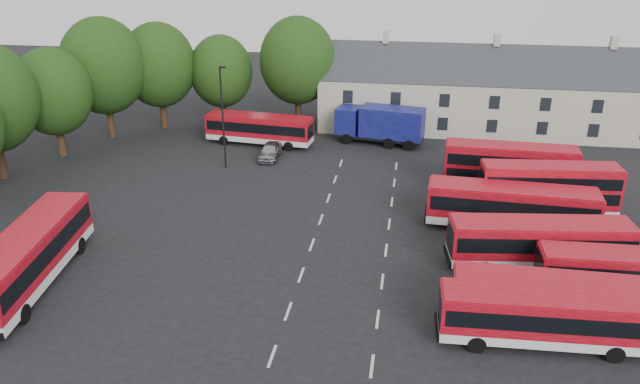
{
  "coord_description": "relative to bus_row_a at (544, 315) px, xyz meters",
  "views": [
    {
      "loc": [
        6.28,
        -34.77,
        19.77
      ],
      "look_at": [
        -0.06,
        5.98,
        2.2
      ],
      "focal_mm": 35.0,
      "sensor_mm": 36.0,
      "label": 1
    }
  ],
  "objects": [
    {
      "name": "treeline",
      "position": [
        -34.12,
        26.27,
        4.92
      ],
      "size": [
        29.92,
        32.59,
        12.01
      ],
      "color": "black",
      "rests_on": "ground"
    },
    {
      "name": "bus_row_e",
      "position": [
        0.01,
        13.31,
        0.2
      ],
      "size": [
        11.68,
        3.28,
        3.27
      ],
      "rotation": [
        0.0,
        0.0,
        -0.05
      ],
      "color": "silver",
      "rests_on": "ground"
    },
    {
      "name": "bus_dd_north",
      "position": [
        0.61,
        19.84,
        0.59
      ],
      "size": [
        10.2,
        2.78,
        4.14
      ],
      "rotation": [
        0.0,
        0.0,
        -0.04
      ],
      "color": "silver",
      "rests_on": "ground"
    },
    {
      "name": "ground",
      "position": [
        -13.38,
        6.9,
        -1.77
      ],
      "size": [
        140.0,
        140.0,
        0.0
      ],
      "primitive_type": "plane",
      "color": "black",
      "rests_on": "ground"
    },
    {
      "name": "bus_dd_south",
      "position": [
        2.96,
        16.12,
        0.53
      ],
      "size": [
        9.99,
        3.12,
        4.03
      ],
      "rotation": [
        0.0,
        0.0,
        0.09
      ],
      "color": "silver",
      "rests_on": "ground"
    },
    {
      "name": "bus_north",
      "position": [
        -21.94,
        28.93,
        0.01
      ],
      "size": [
        10.63,
        3.56,
        2.95
      ],
      "rotation": [
        0.0,
        0.0,
        -0.11
      ],
      "color": "silver",
      "rests_on": "ground"
    },
    {
      "name": "silver_car",
      "position": [
        -20.01,
        25.18,
        -1.05
      ],
      "size": [
        1.69,
        4.19,
        1.43
      ],
      "primitive_type": "imported",
      "rotation": [
        0.0,
        0.0,
        0.0
      ],
      "color": "#A6A9AD",
      "rests_on": "ground"
    },
    {
      "name": "terrace_houses",
      "position": [
        0.62,
        36.9,
        2.09
      ],
      "size": [
        35.7,
        7.13,
        10.06
      ],
      "color": "beige",
      "rests_on": "ground"
    },
    {
      "name": "lane_markings",
      "position": [
        -10.88,
        8.9,
        -1.76
      ],
      "size": [
        5.15,
        33.8,
        0.01
      ],
      "color": "beige",
      "rests_on": "ground"
    },
    {
      "name": "bus_row_c",
      "position": [
        5.55,
        5.45,
        -0.08
      ],
      "size": [
        9.99,
        2.57,
        2.81
      ],
      "rotation": [
        0.0,
        0.0,
        0.03
      ],
      "color": "silver",
      "rests_on": "ground"
    },
    {
      "name": "bus_west",
      "position": [
        -29.0,
        1.38,
        0.31
      ],
      "size": [
        4.24,
        12.48,
        3.46
      ],
      "rotation": [
        0.0,
        0.0,
        1.69
      ],
      "color": "silver",
      "rests_on": "ground"
    },
    {
      "name": "box_truck",
      "position": [
        -10.21,
        31.02,
        0.32
      ],
      "size": [
        8.83,
        4.12,
        3.72
      ],
      "rotation": [
        0.0,
        0.0,
        -0.18
      ],
      "color": "black",
      "rests_on": "ground"
    },
    {
      "name": "bus_row_d",
      "position": [
        1.13,
        8.14,
        0.13
      ],
      "size": [
        11.38,
        3.86,
        3.16
      ],
      "rotation": [
        0.0,
        0.0,
        0.12
      ],
      "color": "silver",
      "rests_on": "ground"
    },
    {
      "name": "bus_row_a",
      "position": [
        0.0,
        0.0,
        0.0
      ],
      "size": [
        10.48,
        2.78,
        2.94
      ],
      "rotation": [
        0.0,
        0.0,
        0.04
      ],
      "color": "silver",
      "rests_on": "ground"
    },
    {
      "name": "lamppost",
      "position": [
        -23.36,
        22.17,
        3.08
      ],
      "size": [
        0.63,
        0.33,
        9.09
      ],
      "rotation": [
        0.0,
        0.0,
        -0.2
      ],
      "color": "black",
      "rests_on": "ground"
    },
    {
      "name": "bus_row_b",
      "position": [
        0.46,
        2.03,
        -0.1
      ],
      "size": [
        9.86,
        2.42,
        2.78
      ],
      "rotation": [
        0.0,
        0.0,
        -0.01
      ],
      "color": "silver",
      "rests_on": "ground"
    }
  ]
}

